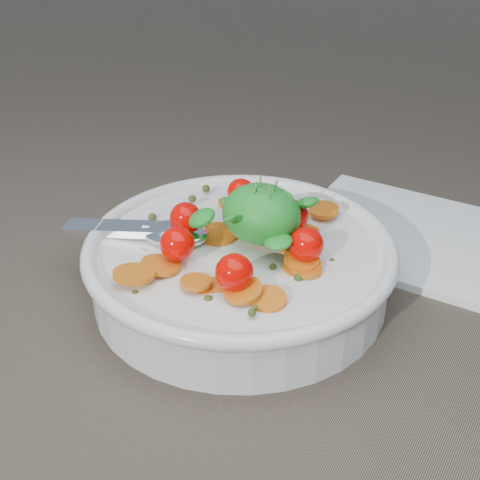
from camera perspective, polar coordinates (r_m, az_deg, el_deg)
The scene contains 3 objects.
ground at distance 0.50m, azimuth 1.03°, elevation -6.53°, with size 6.00×6.00×0.00m, color brown.
bowl at distance 0.50m, azimuth 0.01°, elevation -2.04°, with size 0.25×0.23×0.10m.
napkin at distance 0.61m, azimuth 13.52°, elevation 0.60°, with size 0.18×0.16×0.01m, color white.
Camera 1 is at (0.19, -0.34, 0.30)m, focal length 50.00 mm.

